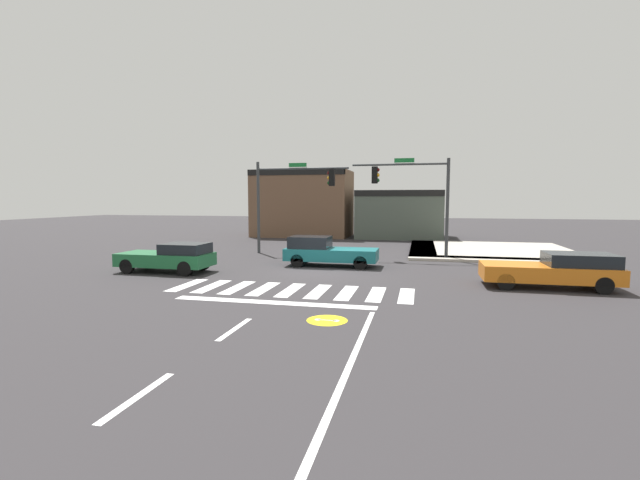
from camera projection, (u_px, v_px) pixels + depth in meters
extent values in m
plane|color=#302D30|center=(318.00, 271.00, 20.60)|extent=(120.00, 120.00, 0.00)
cube|color=silver|center=(187.00, 285.00, 17.18)|extent=(0.52, 2.54, 0.01)
cube|color=silver|center=(212.00, 286.00, 16.94)|extent=(0.52, 2.54, 0.01)
cube|color=silver|center=(237.00, 287.00, 16.71)|extent=(0.52, 2.54, 0.01)
cube|color=silver|center=(264.00, 289.00, 16.47)|extent=(0.52, 2.54, 0.01)
cube|color=silver|center=(291.00, 290.00, 16.24)|extent=(0.52, 2.54, 0.01)
cube|color=silver|center=(318.00, 291.00, 16.00)|extent=(0.52, 2.54, 0.01)
cube|color=silver|center=(347.00, 293.00, 15.76)|extent=(0.52, 2.54, 0.01)
cube|color=silver|center=(376.00, 294.00, 15.53)|extent=(0.52, 2.54, 0.01)
cube|color=silver|center=(407.00, 296.00, 15.29)|extent=(0.52, 2.54, 0.01)
cube|color=white|center=(273.00, 302.00, 14.30)|extent=(6.80, 0.50, 0.01)
cube|color=white|center=(235.00, 329.00, 11.38)|extent=(0.16, 2.00, 0.01)
cube|color=white|center=(138.00, 396.00, 7.50)|extent=(0.16, 2.00, 0.01)
cylinder|color=yellow|center=(327.00, 320.00, 12.20)|extent=(1.15, 1.15, 0.01)
cylinder|color=white|center=(318.00, 320.00, 12.26)|extent=(0.18, 0.18, 0.00)
cylinder|color=white|center=(336.00, 321.00, 12.14)|extent=(0.18, 0.18, 0.00)
cube|color=white|center=(327.00, 320.00, 12.20)|extent=(0.52, 0.05, 0.00)
cube|color=#B2AA9E|center=(503.00, 260.00, 23.63)|extent=(10.00, 1.60, 0.15)
cube|color=#B2AA9E|center=(423.00, 248.00, 29.23)|extent=(1.60, 10.00, 0.15)
cube|color=#B2AA9E|center=(490.00, 250.00, 28.29)|extent=(10.00, 10.00, 0.15)
cube|color=brown|center=(303.00, 204.00, 39.67)|extent=(8.46, 5.22, 5.86)
cube|color=black|center=(295.00, 172.00, 37.08)|extent=(8.46, 0.50, 0.50)
cube|color=#4C564C|center=(400.00, 214.00, 38.35)|extent=(7.16, 6.28, 4.07)
cube|color=black|center=(399.00, 193.00, 35.32)|extent=(7.16, 0.50, 0.50)
cylinder|color=#383A3D|center=(258.00, 208.00, 27.19)|extent=(0.18, 0.18, 5.61)
cylinder|color=#383A3D|center=(302.00, 169.00, 26.33)|extent=(5.64, 0.12, 0.12)
cube|color=black|center=(332.00, 178.00, 25.98)|extent=(0.32, 0.32, 0.95)
sphere|color=#470A0A|center=(329.00, 173.00, 25.99)|extent=(0.22, 0.22, 0.22)
sphere|color=orange|center=(329.00, 178.00, 26.02)|extent=(0.22, 0.22, 0.22)
sphere|color=#0C3814|center=(329.00, 183.00, 26.05)|extent=(0.22, 0.22, 0.22)
cube|color=#197233|center=(298.00, 165.00, 26.38)|extent=(1.10, 0.03, 0.24)
cylinder|color=#383A3D|center=(447.00, 209.00, 24.21)|extent=(0.18, 0.18, 5.58)
cylinder|color=#383A3D|center=(399.00, 164.00, 24.56)|extent=(5.29, 0.12, 0.12)
cube|color=black|center=(375.00, 175.00, 24.92)|extent=(0.32, 0.32, 0.95)
sphere|color=#470A0A|center=(378.00, 170.00, 24.86)|extent=(0.22, 0.22, 0.22)
sphere|color=orange|center=(378.00, 175.00, 24.89)|extent=(0.22, 0.22, 0.22)
sphere|color=#0C3814|center=(378.00, 180.00, 24.91)|extent=(0.22, 0.22, 0.22)
cube|color=#197233|center=(404.00, 160.00, 24.48)|extent=(1.10, 0.03, 0.24)
cube|color=#196B70|center=(331.00, 254.00, 22.01)|extent=(4.59, 1.75, 0.59)
cube|color=black|center=(310.00, 242.00, 22.20)|extent=(1.99, 1.54, 0.59)
cylinder|color=black|center=(364.00, 259.00, 22.43)|extent=(0.65, 0.22, 0.65)
cylinder|color=black|center=(360.00, 263.00, 20.94)|extent=(0.65, 0.22, 0.65)
cylinder|color=black|center=(305.00, 257.00, 23.12)|extent=(0.65, 0.22, 0.65)
cylinder|color=black|center=(297.00, 261.00, 21.64)|extent=(0.65, 0.22, 0.65)
cube|color=#1E6638|center=(166.00, 259.00, 20.22)|extent=(4.24, 1.81, 0.59)
cube|color=black|center=(186.00, 248.00, 19.94)|extent=(1.92, 1.59, 0.47)
cylinder|color=black|center=(127.00, 266.00, 19.80)|extent=(0.66, 0.22, 0.66)
cylinder|color=black|center=(148.00, 261.00, 21.34)|extent=(0.66, 0.22, 0.66)
cylinder|color=black|center=(185.00, 269.00, 19.15)|extent=(0.66, 0.22, 0.66)
cylinder|color=black|center=(203.00, 263.00, 20.69)|extent=(0.66, 0.22, 0.66)
cube|color=orange|center=(548.00, 273.00, 16.64)|extent=(4.77, 1.84, 0.59)
cube|color=black|center=(580.00, 260.00, 16.35)|extent=(2.36, 1.62, 0.47)
cylinder|color=black|center=(506.00, 282.00, 16.24)|extent=(0.63, 0.22, 0.63)
cylinder|color=black|center=(498.00, 274.00, 17.81)|extent=(0.63, 0.22, 0.63)
cylinder|color=black|center=(604.00, 286.00, 15.51)|extent=(0.63, 0.22, 0.63)
cylinder|color=black|center=(587.00, 278.00, 17.09)|extent=(0.63, 0.22, 0.63)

